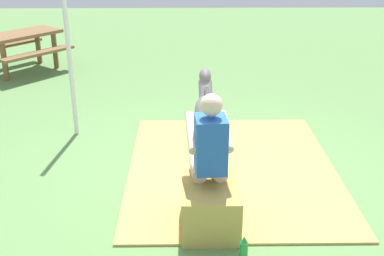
% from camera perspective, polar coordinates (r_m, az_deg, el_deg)
% --- Properties ---
extents(ground_plane, '(24.00, 24.00, 0.00)m').
position_cam_1_polar(ground_plane, '(5.65, 3.00, -5.70)').
color(ground_plane, '#608C4C').
extents(hay_patch, '(2.98, 2.41, 0.02)m').
position_cam_1_polar(hay_patch, '(5.82, 4.64, -4.67)').
color(hay_patch, tan).
rests_on(hay_patch, ground).
extents(hay_bale, '(0.70, 0.54, 0.44)m').
position_cam_1_polar(hay_bale, '(4.68, 2.11, -9.12)').
color(hay_bale, tan).
rests_on(hay_bale, ground).
extents(person_seated, '(0.68, 0.44, 1.32)m').
position_cam_1_polar(person_seated, '(4.57, 2.00, -2.69)').
color(person_seated, beige).
rests_on(person_seated, ground).
extents(pony_standing, '(1.35, 0.33, 0.87)m').
position_cam_1_polar(pony_standing, '(6.20, 1.78, 2.23)').
color(pony_standing, slate).
rests_on(pony_standing, ground).
extents(soda_bottle, '(0.07, 0.07, 0.26)m').
position_cam_1_polar(soda_bottle, '(4.32, 6.05, -13.87)').
color(soda_bottle, '#268C3F').
rests_on(soda_bottle, ground).
extents(tent_pole_right, '(0.06, 0.06, 2.28)m').
position_cam_1_polar(tent_pole_right, '(6.60, -14.11, 8.53)').
color(tent_pole_right, silver).
rests_on(tent_pole_right, ground).
extents(picnic_bench, '(1.98, 1.96, 0.75)m').
position_cam_1_polar(picnic_bench, '(10.06, -19.29, 9.42)').
color(picnic_bench, brown).
rests_on(picnic_bench, ground).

